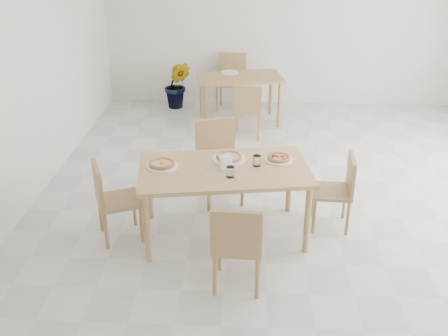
{
  "coord_description": "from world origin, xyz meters",
  "views": [
    {
      "loc": [
        -0.57,
        -5.4,
        2.93
      ],
      "look_at": [
        -0.79,
        -0.82,
        0.75
      ],
      "focal_mm": 42.0,
      "sensor_mm": 36.0,
      "label": 1
    }
  ],
  "objects_px": {
    "chair_east": "(339,187)",
    "chair_back_s": "(248,107)",
    "plate_mushroom": "(229,159)",
    "pizza_margherita": "(162,164)",
    "pizza_pepperoni": "(279,157)",
    "pizza_mushroom": "(229,157)",
    "main_table": "(224,175)",
    "plate_margherita": "(162,166)",
    "chair_west": "(111,197)",
    "potted_plant": "(177,85)",
    "chair_south": "(237,242)",
    "chair_back_n": "(231,77)",
    "tumbler_a": "(230,172)",
    "napkin_holder": "(226,163)",
    "chair_north": "(218,155)",
    "second_table": "(240,83)",
    "plate_pepperoni": "(279,160)",
    "tumbler_b": "(257,161)",
    "plate_empty": "(230,72)"
  },
  "relations": [
    {
      "from": "chair_east",
      "to": "chair_back_s",
      "type": "distance_m",
      "value": 2.61
    },
    {
      "from": "plate_mushroom",
      "to": "pizza_margherita",
      "type": "distance_m",
      "value": 0.68
    },
    {
      "from": "chair_east",
      "to": "pizza_pepperoni",
      "type": "relative_size",
      "value": 2.62
    },
    {
      "from": "pizza_mushroom",
      "to": "main_table",
      "type": "bearing_deg",
      "value": -101.38
    },
    {
      "from": "plate_margherita",
      "to": "chair_back_s",
      "type": "height_order",
      "value": "chair_back_s"
    },
    {
      "from": "main_table",
      "to": "chair_west",
      "type": "distance_m",
      "value": 1.13
    },
    {
      "from": "main_table",
      "to": "potted_plant",
      "type": "xyz_separation_m",
      "value": [
        -0.98,
        3.97,
        -0.27
      ]
    },
    {
      "from": "pizza_mushroom",
      "to": "chair_south",
      "type": "bearing_deg",
      "value": -84.08
    },
    {
      "from": "main_table",
      "to": "chair_back_n",
      "type": "distance_m",
      "value": 4.01
    },
    {
      "from": "tumbler_a",
      "to": "napkin_holder",
      "type": "height_order",
      "value": "napkin_holder"
    },
    {
      "from": "plate_mushroom",
      "to": "main_table",
      "type": "bearing_deg",
      "value": -101.38
    },
    {
      "from": "chair_north",
      "to": "tumbler_a",
      "type": "bearing_deg",
      "value": -100.31
    },
    {
      "from": "plate_mushroom",
      "to": "second_table",
      "type": "relative_size",
      "value": 0.24
    },
    {
      "from": "chair_south",
      "to": "plate_pepperoni",
      "type": "distance_m",
      "value": 1.19
    },
    {
      "from": "tumbler_b",
      "to": "chair_back_s",
      "type": "distance_m",
      "value": 2.6
    },
    {
      "from": "chair_north",
      "to": "napkin_holder",
      "type": "bearing_deg",
      "value": -101.85
    },
    {
      "from": "chair_south",
      "to": "plate_empty",
      "type": "bearing_deg",
      "value": -83.78
    },
    {
      "from": "plate_margherita",
      "to": "pizza_mushroom",
      "type": "height_order",
      "value": "pizza_mushroom"
    },
    {
      "from": "plate_pepperoni",
      "to": "plate_margherita",
      "type": "bearing_deg",
      "value": -169.99
    },
    {
      "from": "tumbler_a",
      "to": "plate_empty",
      "type": "relative_size",
      "value": 0.38
    },
    {
      "from": "tumbler_b",
      "to": "plate_empty",
      "type": "relative_size",
      "value": 0.39
    },
    {
      "from": "napkin_holder",
      "to": "potted_plant",
      "type": "xyz_separation_m",
      "value": [
        -1.0,
        4.01,
        -0.42
      ]
    },
    {
      "from": "tumbler_b",
      "to": "pizza_mushroom",
      "type": "bearing_deg",
      "value": 154.78
    },
    {
      "from": "chair_south",
      "to": "plate_pepperoni",
      "type": "height_order",
      "value": "chair_south"
    },
    {
      "from": "chair_north",
      "to": "plate_pepperoni",
      "type": "xyz_separation_m",
      "value": [
        0.64,
        -0.6,
        0.22
      ]
    },
    {
      "from": "main_table",
      "to": "plate_empty",
      "type": "distance_m",
      "value": 3.51
    },
    {
      "from": "chair_north",
      "to": "pizza_mushroom",
      "type": "relative_size",
      "value": 2.7
    },
    {
      "from": "chair_south",
      "to": "plate_pepperoni",
      "type": "xyz_separation_m",
      "value": [
        0.38,
        1.1,
        0.27
      ]
    },
    {
      "from": "tumbler_b",
      "to": "plate_margherita",
      "type": "bearing_deg",
      "value": -175.71
    },
    {
      "from": "pizza_pepperoni",
      "to": "tumbler_a",
      "type": "relative_size",
      "value": 2.97
    },
    {
      "from": "chair_south",
      "to": "pizza_margherita",
      "type": "bearing_deg",
      "value": -46.42
    },
    {
      "from": "chair_east",
      "to": "plate_margherita",
      "type": "bearing_deg",
      "value": -79.79
    },
    {
      "from": "main_table",
      "to": "chair_back_n",
      "type": "relative_size",
      "value": 1.92
    },
    {
      "from": "pizza_mushroom",
      "to": "chair_back_s",
      "type": "height_order",
      "value": "chair_back_s"
    },
    {
      "from": "plate_empty",
      "to": "plate_margherita",
      "type": "bearing_deg",
      "value": -98.56
    },
    {
      "from": "tumbler_a",
      "to": "potted_plant",
      "type": "height_order",
      "value": "tumbler_a"
    },
    {
      "from": "pizza_margherita",
      "to": "pizza_pepperoni",
      "type": "bearing_deg",
      "value": 10.01
    },
    {
      "from": "second_table",
      "to": "tumbler_a",
      "type": "bearing_deg",
      "value": -101.34
    },
    {
      "from": "main_table",
      "to": "chair_back_s",
      "type": "bearing_deg",
      "value": 76.66
    },
    {
      "from": "plate_mushroom",
      "to": "pizza_margherita",
      "type": "xyz_separation_m",
      "value": [
        -0.65,
        -0.2,
        0.02
      ]
    },
    {
      "from": "pizza_margherita",
      "to": "plate_empty",
      "type": "bearing_deg",
      "value": 81.44
    },
    {
      "from": "chair_west",
      "to": "chair_east",
      "type": "distance_m",
      "value": 2.3
    },
    {
      "from": "chair_north",
      "to": "plate_mushroom",
      "type": "bearing_deg",
      "value": -96.64
    },
    {
      "from": "chair_north",
      "to": "chair_east",
      "type": "distance_m",
      "value": 1.4
    },
    {
      "from": "chair_south",
      "to": "pizza_mushroom",
      "type": "bearing_deg",
      "value": -80.88
    },
    {
      "from": "plate_pepperoni",
      "to": "tumbler_b",
      "type": "bearing_deg",
      "value": -149.08
    },
    {
      "from": "pizza_margherita",
      "to": "plate_margherita",
      "type": "bearing_deg",
      "value": 0.0
    },
    {
      "from": "chair_north",
      "to": "napkin_holder",
      "type": "xyz_separation_m",
      "value": [
        0.12,
        -0.84,
        0.28
      ]
    },
    {
      "from": "chair_east",
      "to": "pizza_mushroom",
      "type": "distance_m",
      "value": 1.17
    },
    {
      "from": "tumbler_b",
      "to": "main_table",
      "type": "bearing_deg",
      "value": -167.38
    }
  ]
}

